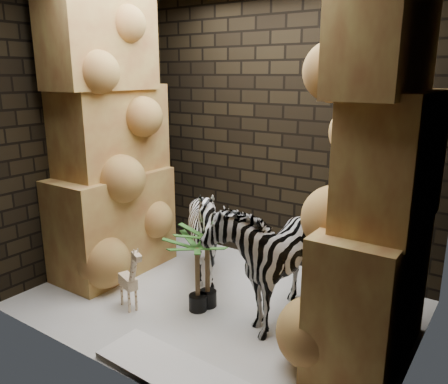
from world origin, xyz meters
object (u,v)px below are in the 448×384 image
Objects in this scene: zebra_left at (205,237)px; giraffe_toy at (127,274)px; palm_front at (207,267)px; palm_back at (197,274)px; zebra_right at (272,244)px.

zebra_left reaches higher than giraffe_toy.
zebra_left reaches higher than palm_front.
giraffe_toy is 0.95× the size of palm_back.
zebra_left is 1.38× the size of palm_front.
palm_front is at bearing 76.34° from palm_back.
palm_back is (0.30, -0.51, -0.14)m from zebra_left.
giraffe_toy is at bearing -149.53° from palm_back.
zebra_right reaches higher than palm_back.
palm_front is (0.59, 0.45, 0.05)m from giraffe_toy.
palm_back reaches higher than giraffe_toy.
palm_back is at bearing -103.66° from palm_front.
palm_front is (0.33, -0.40, -0.10)m from zebra_left.
zebra_left is (-0.87, 0.16, -0.18)m from zebra_right.
giraffe_toy is 0.74m from palm_front.
giraffe_toy is at bearing -142.96° from palm_front.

